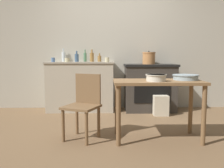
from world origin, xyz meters
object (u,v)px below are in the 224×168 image
Objects in this scene: chair at (84,104)px; cup_mid_right at (53,60)px; bottle_mid_left at (77,58)px; mixing_bowl_small at (186,77)px; bottle_left at (92,57)px; cup_center_right at (67,60)px; cup_right at (107,60)px; bottle_center_left at (64,57)px; stock_pot at (149,58)px; mixing_bowl_large at (156,77)px; bottle_center at (85,57)px; bottle_far_left at (99,58)px; work_table at (158,91)px; stove at (150,87)px; flour_sack at (161,106)px.

cup_mid_right reaches higher than chair.
mixing_bowl_small is at bearing -46.56° from bottle_mid_left.
cup_mid_right is at bearing -166.86° from bottle_left.
bottle_left is 0.74m from cup_mid_right.
cup_right is (0.74, -0.01, 0.00)m from cup_center_right.
bottle_center_left is 0.31m from cup_mid_right.
mixing_bowl_large is at bearing -96.66° from stock_pot.
chair is 3.48× the size of bottle_center.
work_table is at bearing -65.98° from bottle_far_left.
work_table is at bearing -54.95° from bottle_mid_left.
cup_right reaches higher than mixing_bowl_small.
bottle_left is at bearing 166.89° from bottle_far_left.
mixing_bowl_large is 2.84× the size of cup_center_right.
cup_right is at bearing -0.82° from cup_center_right.
bottle_center_left is (-1.70, 0.22, 0.60)m from stove.
bottle_center is at bearing 118.42° from chair.
flour_sack is at bearing 92.27° from mixing_bowl_small.
stock_pot is 1.07× the size of bottle_left.
cup_right is at bearing 109.96° from mixing_bowl_large.
mixing_bowl_small is 4.06× the size of cup_mid_right.
bottle_center_left is 3.17× the size of cup_mid_right.
bottle_far_left is at bearing 109.05° from chair.
stove is 1.81m from bottle_center_left.
bottle_center is (0.15, 0.14, 0.01)m from bottle_mid_left.
mixing_bowl_large is 1.23× the size of bottle_mid_left.
chair is at bearing -73.59° from cup_center_right.
cup_right is (-0.83, -0.13, 0.54)m from stove.
bottle_far_left is 0.68× the size of bottle_center.
stock_pot is 2.85× the size of cup_center_right.
mixing_bowl_large is 0.44m from mixing_bowl_small.
stock_pot is at bearing 80.64° from chair.
stock_pot reaches higher than mixing_bowl_large.
bottle_center reaches higher than mixing_bowl_large.
bottle_center_left is at bearing 150.64° from bottle_mid_left.
cup_mid_right is at bearing -118.88° from bottle_center_left.
cup_center_right is (-0.59, -0.21, -0.02)m from bottle_far_left.
cup_mid_right is (-0.87, -0.13, -0.02)m from bottle_far_left.
bottle_center is (-0.14, 1.82, 0.59)m from chair.
stove is at bearing -7.53° from bottle_center_left.
flour_sack is at bearing -10.70° from cup_mid_right.
chair is at bearing -124.96° from stove.
stock_pot is (0.17, 1.74, 0.39)m from work_table.
bottle_center_left is at bearing 110.12° from cup_center_right.
stove is 11.39× the size of cup_right.
work_table is 5.35× the size of bottle_mid_left.
cup_right is (0.59, -0.20, -0.04)m from bottle_mid_left.
chair is at bearing -101.46° from cup_right.
cup_mid_right is (-0.58, -0.25, -0.05)m from bottle_center.
bottle_far_left reaches higher than mixing_bowl_small.
cup_mid_right is (-0.28, 0.08, 0.00)m from cup_center_right.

